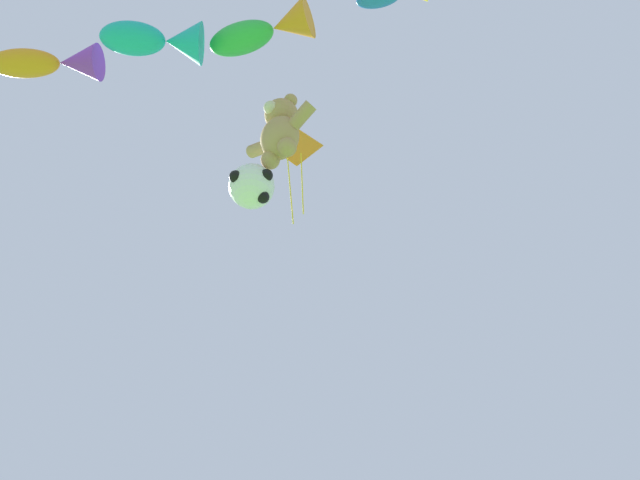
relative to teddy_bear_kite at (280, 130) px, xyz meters
name	(u,v)px	position (x,y,z in m)	size (l,w,h in m)	color
teddy_bear_kite	(280,130)	(0.00, 0.00, 0.00)	(1.90, 0.84, 1.93)	tan
soccer_ball_kite	(252,186)	(-0.65, -0.06, -1.30)	(1.02, 1.01, 0.93)	white
fish_kite_emerald	(266,31)	(0.66, -1.18, 1.73)	(2.40, 1.66, 0.88)	green
fish_kite_teal	(158,41)	(-1.10, -2.64, 1.53)	(2.06, 2.14, 0.93)	#19ADB2
fish_kite_tangerine	(52,63)	(-3.29, -3.89, 1.60)	(2.31, 2.18, 0.83)	orange
diamond_kite	(297,153)	(-1.41, 1.88, 2.15)	(1.09, 0.87, 3.31)	orange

